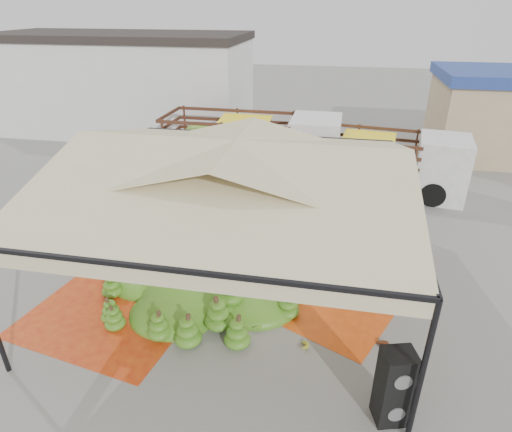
% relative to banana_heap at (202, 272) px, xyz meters
% --- Properties ---
extents(ground, '(90.00, 90.00, 0.00)m').
position_rel_banana_heap_xyz_m(ground, '(0.83, 0.61, -0.60)').
color(ground, slate).
rests_on(ground, ground).
extents(canopy_tent, '(8.10, 8.10, 4.00)m').
position_rel_banana_heap_xyz_m(canopy_tent, '(0.83, 0.61, 2.70)').
color(canopy_tent, black).
rests_on(canopy_tent, ground).
extents(building_white, '(14.30, 6.30, 5.40)m').
position_rel_banana_heap_xyz_m(building_white, '(-9.17, 14.61, 2.11)').
color(building_white, silver).
rests_on(building_white, ground).
extents(building_tan, '(6.30, 5.30, 4.10)m').
position_rel_banana_heap_xyz_m(building_tan, '(10.83, 13.61, 1.47)').
color(building_tan, tan).
rests_on(building_tan, ground).
extents(tarp_left, '(4.45, 4.30, 0.01)m').
position_rel_banana_heap_xyz_m(tarp_left, '(-1.92, -1.12, -0.60)').
color(tarp_left, '#C74F12').
rests_on(tarp_left, ground).
extents(tarp_right, '(5.97, 6.07, 0.01)m').
position_rel_banana_heap_xyz_m(tarp_right, '(3.07, 1.20, -0.60)').
color(tarp_right, '#ED5416').
rests_on(tarp_right, ground).
extents(banana_heap, '(6.49, 5.72, 1.21)m').
position_rel_banana_heap_xyz_m(banana_heap, '(0.00, 0.00, 0.00)').
color(banana_heap, '#337017').
rests_on(banana_heap, ground).
extents(hand_yellow_a, '(0.54, 0.48, 0.21)m').
position_rel_banana_heap_xyz_m(hand_yellow_a, '(1.38, -1.56, -0.50)').
color(hand_yellow_a, gold).
rests_on(hand_yellow_a, ground).
extents(hand_yellow_b, '(0.44, 0.37, 0.18)m').
position_rel_banana_heap_xyz_m(hand_yellow_b, '(2.78, -1.56, -0.51)').
color(hand_yellow_b, gold).
rests_on(hand_yellow_b, ground).
extents(hand_red_a, '(0.50, 0.47, 0.18)m').
position_rel_banana_heap_xyz_m(hand_red_a, '(4.53, -2.61, -0.51)').
color(hand_red_a, '#5F2D15').
rests_on(hand_red_a, ground).
extents(hand_red_b, '(0.62, 0.59, 0.22)m').
position_rel_banana_heap_xyz_m(hand_red_b, '(4.50, -1.27, -0.49)').
color(hand_red_b, '#622D16').
rests_on(hand_red_b, ground).
extents(hand_green, '(0.50, 0.42, 0.21)m').
position_rel_banana_heap_xyz_m(hand_green, '(1.63, -1.12, -0.50)').
color(hand_green, '#387A19').
rests_on(hand_green, ground).
extents(hanging_bunches, '(1.74, 0.24, 0.20)m').
position_rel_banana_heap_xyz_m(hanging_bunches, '(1.49, 0.99, 2.02)').
color(hanging_bunches, '#3B821B').
rests_on(hanging_bunches, ground).
extents(speaker_stack, '(0.68, 0.63, 1.57)m').
position_rel_banana_heap_xyz_m(speaker_stack, '(4.53, -3.05, 0.18)').
color(speaker_stack, black).
rests_on(speaker_stack, ground).
extents(banana_leaves, '(0.96, 1.36, 3.70)m').
position_rel_banana_heap_xyz_m(banana_leaves, '(-2.82, 0.32, -0.60)').
color(banana_leaves, '#1C691C').
rests_on(banana_leaves, ground).
extents(vendor, '(0.63, 0.51, 1.49)m').
position_rel_banana_heap_xyz_m(vendor, '(1.97, 3.99, 0.14)').
color(vendor, gray).
rests_on(vendor, ground).
extents(truck_left, '(7.61, 2.77, 2.60)m').
position_rel_banana_heap_xyz_m(truck_left, '(-0.20, 8.99, 1.00)').
color(truck_left, '#4E291A').
rests_on(truck_left, ground).
extents(truck_right, '(7.10, 3.30, 2.35)m').
position_rel_banana_heap_xyz_m(truck_right, '(5.01, 8.09, 0.84)').
color(truck_right, '#4D2E19').
rests_on(truck_right, ground).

